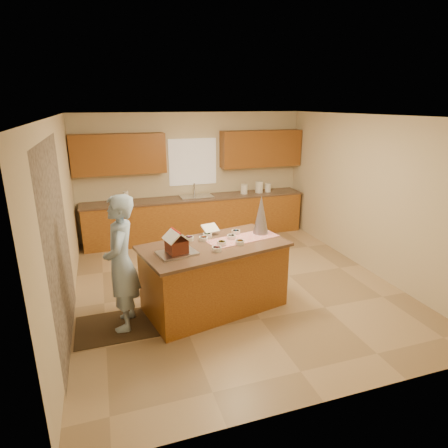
{
  "coord_description": "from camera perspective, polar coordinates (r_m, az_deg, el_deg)",
  "views": [
    {
      "loc": [
        -1.92,
        -5.36,
        2.87
      ],
      "look_at": [
        -0.1,
        0.2,
        1.0
      ],
      "focal_mm": 30.26,
      "sensor_mm": 36.0,
      "label": 1
    }
  ],
  "objects": [
    {
      "name": "canister_a",
      "position": [
        8.58,
        3.05,
        5.32
      ],
      "size": [
        0.16,
        0.16,
        0.22
      ],
      "primitive_type": "cylinder",
      "color": "white",
      "rests_on": "back_counter_top"
    },
    {
      "name": "cookbook",
      "position": [
        5.67,
        -2.09,
        -0.64
      ],
      "size": [
        0.27,
        0.23,
        0.1
      ],
      "primitive_type": "cube",
      "rotation": [
        -1.13,
        0.0,
        0.22
      ],
      "color": "white",
      "rests_on": "island_top"
    },
    {
      "name": "candy_bowls",
      "position": [
        5.4,
        -0.88,
        -2.34
      ],
      "size": [
        0.87,
        0.71,
        0.06
      ],
      "color": "#3065B4",
      "rests_on": "island_top"
    },
    {
      "name": "stone_accent",
      "position": [
        4.87,
        -23.66,
        -3.27
      ],
      "size": [
        0.0,
        2.5,
        2.5
      ],
      "primitive_type": "plane",
      "rotation": [
        1.57,
        0.0,
        1.57
      ],
      "color": "gray",
      "rests_on": "wall_left"
    },
    {
      "name": "boy",
      "position": [
        5.05,
        -15.27,
        -5.74
      ],
      "size": [
        0.55,
        0.73,
        1.8
      ],
      "primitive_type": "imported",
      "rotation": [
        0.0,
        0.0,
        -1.77
      ],
      "color": "#A2C3E6",
      "rests_on": "rug"
    },
    {
      "name": "back_counter_top",
      "position": [
        8.28,
        -4.19,
        3.93
      ],
      "size": [
        4.85,
        0.63,
        0.04
      ],
      "primitive_type": "cube",
      "color": "brown",
      "rests_on": "back_counter_base"
    },
    {
      "name": "wall_right",
      "position": [
        7.11,
        20.94,
        4.21
      ],
      "size": [
        5.5,
        5.5,
        0.0
      ],
      "primitive_type": "plane",
      "color": "beige",
      "rests_on": "floor"
    },
    {
      "name": "floor",
      "position": [
        6.37,
        1.43,
        -9.03
      ],
      "size": [
        5.5,
        5.5,
        0.0
      ],
      "primitive_type": "plane",
      "color": "tan",
      "rests_on": "ground"
    },
    {
      "name": "rug",
      "position": [
        5.46,
        -15.02,
        -14.57
      ],
      "size": [
        1.22,
        0.8,
        0.01
      ],
      "primitive_type": "cube",
      "color": "black",
      "rests_on": "floor"
    },
    {
      "name": "canister_c",
      "position": [
        8.8,
        6.65,
        5.48
      ],
      "size": [
        0.14,
        0.14,
        0.2
      ],
      "primitive_type": "cylinder",
      "color": "white",
      "rests_on": "back_counter_top"
    },
    {
      "name": "island_base",
      "position": [
        5.5,
        -1.46,
        -8.13
      ],
      "size": [
        2.09,
        1.36,
        0.94
      ],
      "primitive_type": "cube",
      "rotation": [
        0.0,
        0.0,
        0.22
      ],
      "color": "#9F6821",
      "rests_on": "floor"
    },
    {
      "name": "tinsel_tree",
      "position": [
        5.67,
        5.61,
        1.38
      ],
      "size": [
        0.28,
        0.28,
        0.59
      ],
      "primitive_type": "cone",
      "rotation": [
        0.0,
        0.0,
        0.22
      ],
      "color": "silver",
      "rests_on": "island_top"
    },
    {
      "name": "paper_towel",
      "position": [
        8.03,
        -14.61,
        3.98
      ],
      "size": [
        0.11,
        0.11,
        0.24
      ],
      "primitive_type": "cylinder",
      "color": "white",
      "rests_on": "back_counter_top"
    },
    {
      "name": "wall_left",
      "position": [
        5.6,
        -23.35,
        0.49
      ],
      "size": [
        5.5,
        5.5,
        0.0
      ],
      "primitive_type": "plane",
      "color": "beige",
      "rests_on": "floor"
    },
    {
      "name": "gingerbread_house",
      "position": [
        4.96,
        -7.19,
        -3.01
      ],
      "size": [
        0.35,
        0.36,
        0.3
      ],
      "color": "#592417",
      "rests_on": "baking_tray"
    },
    {
      "name": "sink",
      "position": [
        8.28,
        -4.19,
        3.86
      ],
      "size": [
        0.7,
        0.45,
        0.12
      ],
      "primitive_type": "cube",
      "color": "silver",
      "rests_on": "back_counter_top"
    },
    {
      "name": "table_runner",
      "position": [
        5.53,
        2.87,
        -2.17
      ],
      "size": [
        1.13,
        0.61,
        0.01
      ],
      "primitive_type": "cube",
      "rotation": [
        0.0,
        0.0,
        0.22
      ],
      "color": "#AA0C18",
      "rests_on": "island_top"
    },
    {
      "name": "upper_cabinet_right",
      "position": [
        8.71,
        5.6,
        11.27
      ],
      "size": [
        1.85,
        0.35,
        0.8
      ],
      "primitive_type": "cube",
      "color": "brown",
      "rests_on": "wall_back"
    },
    {
      "name": "window_curtain",
      "position": [
        8.39,
        -4.76,
        9.32
      ],
      "size": [
        1.05,
        0.03,
        1.0
      ],
      "primitive_type": "cube",
      "color": "white",
      "rests_on": "wall_back"
    },
    {
      "name": "upper_cabinet_left",
      "position": [
        8.0,
        -15.58,
        10.14
      ],
      "size": [
        1.85,
        0.35,
        0.8
      ],
      "primitive_type": "cube",
      "color": "brown",
      "rests_on": "wall_back"
    },
    {
      "name": "wall_back",
      "position": [
        8.47,
        -4.76,
        7.34
      ],
      "size": [
        5.5,
        5.5,
        0.0
      ],
      "primitive_type": "plane",
      "color": "beige",
      "rests_on": "floor"
    },
    {
      "name": "back_counter_base",
      "position": [
        8.4,
        -4.12,
        0.88
      ],
      "size": [
        4.8,
        0.6,
        0.88
      ],
      "primitive_type": "cube",
      "color": "#9F6821",
      "rests_on": "floor"
    },
    {
      "name": "baking_tray",
      "position": [
        5.01,
        -7.13,
        -4.36
      ],
      "size": [
        0.56,
        0.46,
        0.03
      ],
      "primitive_type": "cube",
      "rotation": [
        0.0,
        0.0,
        0.22
      ],
      "color": "silver",
      "rests_on": "island_top"
    },
    {
      "name": "ceiling",
      "position": [
        5.69,
        1.65,
        16.01
      ],
      "size": [
        5.5,
        5.5,
        0.0
      ],
      "primitive_type": "plane",
      "color": "silver",
      "rests_on": "floor"
    },
    {
      "name": "canister_b",
      "position": [
        8.71,
        5.33,
        5.59
      ],
      "size": [
        0.18,
        0.18,
        0.26
      ],
      "primitive_type": "cylinder",
      "color": "white",
      "rests_on": "back_counter_top"
    },
    {
      "name": "wall_front",
      "position": [
        3.58,
        16.6,
        -8.25
      ],
      "size": [
        5.5,
        5.5,
        0.0
      ],
      "primitive_type": "plane",
      "color": "beige",
      "rests_on": "floor"
    },
    {
      "name": "island_top",
      "position": [
        5.3,
        -1.5,
        -3.33
      ],
      "size": [
        2.19,
        1.46,
        0.04
      ],
      "primitive_type": "cube",
      "rotation": [
        0.0,
        0.0,
        0.22
      ],
      "color": "brown",
      "rests_on": "island_base"
    },
    {
      "name": "faucet",
      "position": [
        8.41,
        -4.52,
        5.26
      ],
      "size": [
        0.03,
        0.03,
        0.28
      ],
      "primitive_type": "cylinder",
      "color": "silver",
      "rests_on": "back_counter_top"
    }
  ]
}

